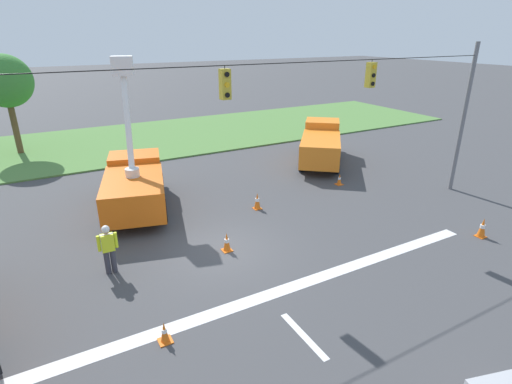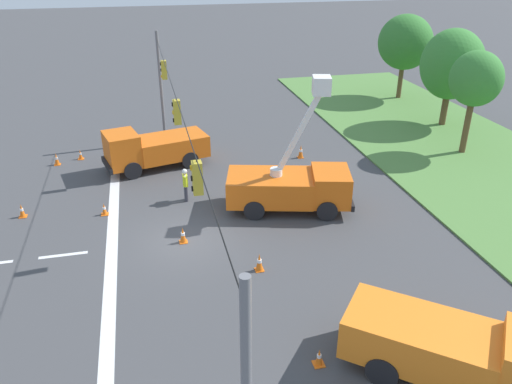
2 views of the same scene
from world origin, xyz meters
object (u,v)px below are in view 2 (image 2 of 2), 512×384
(utility_truck_bucket_lift, at_px, (291,184))
(traffic_cone_foreground_left, at_px, (259,262))
(tree_far_west, at_px, (405,42))
(tree_centre, at_px, (476,79))
(tree_west, at_px, (452,65))
(traffic_cone_mid_left, at_px, (57,159))
(traffic_cone_centre_line, at_px, (301,151))
(utility_truck_support_near, at_px, (458,351))
(traffic_cone_lane_edge_b, at_px, (80,155))
(traffic_cone_far_left, at_px, (22,211))
(utility_truck_support_far, at_px, (153,148))
(traffic_cone_near_bucket, at_px, (183,235))
(traffic_cone_foreground_right, at_px, (104,209))
(traffic_cone_far_right, at_px, (319,357))
(road_worker, at_px, (185,183))

(utility_truck_bucket_lift, height_order, traffic_cone_foreground_left, utility_truck_bucket_lift)
(tree_far_west, distance_m, tree_centre, 12.72)
(tree_west, height_order, traffic_cone_mid_left, tree_west)
(traffic_cone_foreground_left, xyz_separation_m, traffic_cone_mid_left, (-13.36, -9.29, -0.02))
(tree_west, distance_m, traffic_cone_mid_left, 26.95)
(tree_far_west, xyz_separation_m, traffic_cone_centre_line, (10.93, -12.34, -4.31))
(utility_truck_bucket_lift, relative_size, traffic_cone_foreground_left, 8.49)
(tree_centre, bearing_deg, utility_truck_support_near, -34.34)
(traffic_cone_lane_edge_b, bearing_deg, traffic_cone_foreground_left, 29.72)
(tree_centre, xyz_separation_m, traffic_cone_far_left, (2.53, -25.67, -4.37))
(utility_truck_support_near, distance_m, traffic_cone_lane_edge_b, 24.26)
(tree_far_west, height_order, traffic_cone_lane_edge_b, tree_far_west)
(tree_west, relative_size, utility_truck_support_near, 1.08)
(tree_centre, xyz_separation_m, utility_truck_bucket_lift, (4.67, -12.76, -3.38))
(traffic_cone_lane_edge_b, bearing_deg, utility_truck_support_near, 30.47)
(utility_truck_support_far, height_order, traffic_cone_near_bucket, utility_truck_support_far)
(traffic_cone_foreground_right, height_order, traffic_cone_lane_edge_b, traffic_cone_lane_edge_b)
(tree_centre, distance_m, traffic_cone_far_right, 21.50)
(traffic_cone_lane_edge_b, height_order, traffic_cone_far_left, traffic_cone_far_left)
(tree_west, relative_size, tree_centre, 1.07)
(tree_far_west, height_order, tree_west, tree_far_west)
(utility_truck_support_near, height_order, traffic_cone_foreground_left, utility_truck_support_near)
(tree_centre, bearing_deg, traffic_cone_lane_edge_b, -100.80)
(utility_truck_support_near, xyz_separation_m, utility_truck_support_far, (-18.60, -7.92, 0.00))
(utility_truck_bucket_lift, height_order, traffic_cone_mid_left, utility_truck_bucket_lift)
(tree_far_west, relative_size, traffic_cone_near_bucket, 9.44)
(utility_truck_bucket_lift, relative_size, traffic_cone_foreground_right, 10.81)
(tree_far_west, xyz_separation_m, tree_west, (7.34, -0.33, -0.29))
(tree_west, height_order, traffic_cone_centre_line, tree_west)
(utility_truck_bucket_lift, relative_size, traffic_cone_mid_left, 8.98)
(utility_truck_support_near, relative_size, traffic_cone_foreground_left, 8.12)
(utility_truck_support_near, height_order, traffic_cone_foreground_right, utility_truck_support_near)
(traffic_cone_far_right, bearing_deg, traffic_cone_near_bucket, -157.47)
(traffic_cone_far_right, relative_size, traffic_cone_centre_line, 0.75)
(traffic_cone_foreground_right, xyz_separation_m, traffic_cone_lane_edge_b, (-7.69, -1.70, 0.01))
(traffic_cone_mid_left, relative_size, traffic_cone_far_left, 1.07)
(traffic_cone_foreground_right, bearing_deg, traffic_cone_near_bucket, 45.46)
(utility_truck_support_far, height_order, traffic_cone_far_right, utility_truck_support_far)
(tree_west, xyz_separation_m, utility_truck_bucket_lift, (9.87, -14.56, -3.10))
(utility_truck_bucket_lift, bearing_deg, traffic_cone_lane_edge_b, -130.44)
(utility_truck_bucket_lift, relative_size, traffic_cone_centre_line, 8.05)
(tree_centre, relative_size, traffic_cone_foreground_left, 8.19)
(traffic_cone_far_right, bearing_deg, road_worker, -166.94)
(utility_truck_support_near, height_order, traffic_cone_mid_left, utility_truck_support_near)
(utility_truck_support_near, bearing_deg, utility_truck_bucket_lift, -172.46)
(tree_far_west, relative_size, utility_truck_support_near, 1.09)
(traffic_cone_foreground_right, bearing_deg, traffic_cone_mid_left, -156.96)
(tree_west, bearing_deg, utility_truck_support_far, -81.81)
(traffic_cone_lane_edge_b, height_order, traffic_cone_far_right, traffic_cone_lane_edge_b)
(tree_centre, distance_m, utility_truck_bucket_lift, 14.00)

